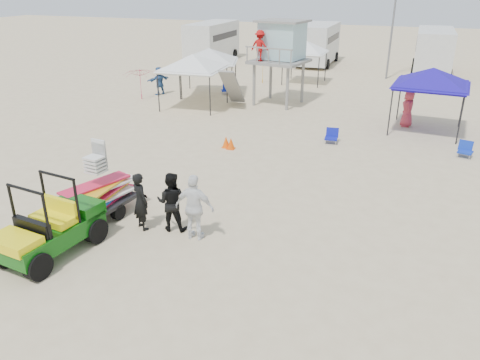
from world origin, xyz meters
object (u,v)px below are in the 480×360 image
(surf_trailer, at_px, (102,189))
(canopy_blue, at_px, (433,71))
(lifeguard_tower, at_px, (279,44))
(utility_cart, at_px, (46,222))
(man_left, at_px, (141,201))

(surf_trailer, height_order, canopy_blue, canopy_blue)
(surf_trailer, relative_size, canopy_blue, 0.71)
(lifeguard_tower, distance_m, canopy_blue, 8.56)
(utility_cart, bearing_deg, lifeguard_tower, 86.53)
(utility_cart, distance_m, surf_trailer, 2.34)
(utility_cart, xyz_separation_m, lifeguard_tower, (1.08, 17.73, 2.40))
(surf_trailer, bearing_deg, canopy_blue, 54.02)
(surf_trailer, xyz_separation_m, canopy_blue, (9.14, 12.59, 1.97))
(utility_cart, bearing_deg, surf_trailer, 89.78)
(man_left, distance_m, canopy_blue, 15.11)
(canopy_blue, bearing_deg, man_left, -120.61)
(utility_cart, xyz_separation_m, canopy_blue, (9.15, 14.93, 1.88))
(utility_cart, height_order, man_left, utility_cart)
(surf_trailer, relative_size, man_left, 1.40)
(surf_trailer, bearing_deg, man_left, -11.21)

